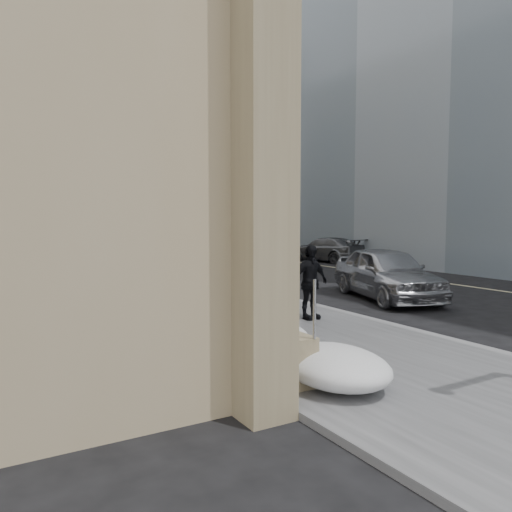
{
  "coord_description": "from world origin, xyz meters",
  "views": [
    {
      "loc": [
        -6.27,
        -7.91,
        2.75
      ],
      "look_at": [
        0.21,
        3.17,
        1.7
      ],
      "focal_mm": 35.0,
      "sensor_mm": 36.0,
      "label": 1
    }
  ],
  "objects_px": {
    "mounted_horse_left": "(168,276)",
    "car_grey": "(326,249)",
    "pedestrian": "(310,282)",
    "car_silver": "(387,273)",
    "mounted_horse_right": "(205,262)"
  },
  "relations": [
    {
      "from": "pedestrian",
      "to": "mounted_horse_right",
      "type": "bearing_deg",
      "value": 102.18
    },
    {
      "from": "mounted_horse_right",
      "to": "pedestrian",
      "type": "xyz_separation_m",
      "value": [
        1.18,
        -3.8,
        -0.27
      ]
    },
    {
      "from": "pedestrian",
      "to": "car_silver",
      "type": "bearing_deg",
      "value": 16.64
    },
    {
      "from": "mounted_horse_left",
      "to": "car_grey",
      "type": "xyz_separation_m",
      "value": [
        14.11,
        11.47,
        -0.49
      ]
    },
    {
      "from": "mounted_horse_left",
      "to": "mounted_horse_right",
      "type": "bearing_deg",
      "value": -115.46
    },
    {
      "from": "mounted_horse_right",
      "to": "car_silver",
      "type": "relative_size",
      "value": 0.55
    },
    {
      "from": "mounted_horse_right",
      "to": "mounted_horse_left",
      "type": "bearing_deg",
      "value": 27.74
    },
    {
      "from": "car_silver",
      "to": "car_grey",
      "type": "height_order",
      "value": "car_silver"
    },
    {
      "from": "car_grey",
      "to": "pedestrian",
      "type": "bearing_deg",
      "value": 39.26
    },
    {
      "from": "mounted_horse_left",
      "to": "car_silver",
      "type": "height_order",
      "value": "mounted_horse_left"
    },
    {
      "from": "car_silver",
      "to": "car_grey",
      "type": "relative_size",
      "value": 1.02
    },
    {
      "from": "mounted_horse_left",
      "to": "pedestrian",
      "type": "distance_m",
      "value": 3.61
    },
    {
      "from": "car_silver",
      "to": "pedestrian",
      "type": "bearing_deg",
      "value": -140.23
    },
    {
      "from": "mounted_horse_right",
      "to": "car_silver",
      "type": "height_order",
      "value": "mounted_horse_right"
    },
    {
      "from": "mounted_horse_left",
      "to": "car_grey",
      "type": "distance_m",
      "value": 18.19
    }
  ]
}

